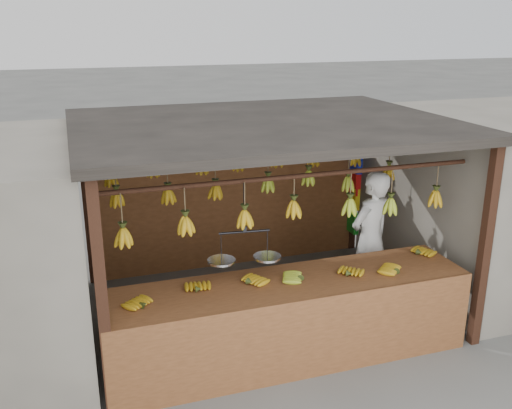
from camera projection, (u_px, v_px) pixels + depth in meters
name	position (u px, v px, depth m)	size (l,w,h in m)	color
ground	(263.00, 309.00, 7.24)	(80.00, 80.00, 0.00)	#5B5B57
stall	(255.00, 151.00, 6.93)	(4.30, 3.30, 2.40)	black
neighbor_right	(507.00, 196.00, 7.96)	(3.00, 3.00, 2.30)	slate
counter	(294.00, 303.00, 5.87)	(3.87, 0.88, 0.96)	brown
hanging_bananas	(264.00, 186.00, 6.73)	(3.62, 2.25, 0.39)	#B58613
balance_scale	(245.00, 255.00, 5.80)	(0.75, 0.33, 0.84)	black
vendor	(370.00, 239.00, 7.16)	(0.64, 0.42, 1.75)	white
bag_bundles	(354.00, 191.00, 8.73)	(0.08, 0.26, 1.30)	#1426BF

